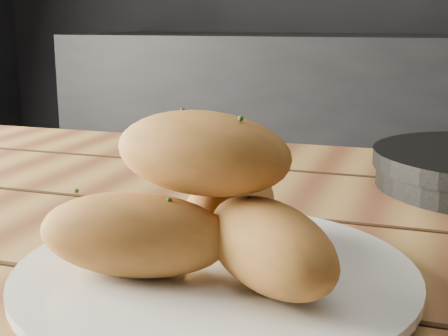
% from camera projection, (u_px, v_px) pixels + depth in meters
% --- Properties ---
extents(plate, '(0.30, 0.30, 0.02)m').
position_uv_depth(plate, '(216.00, 277.00, 0.47)').
color(plate, white).
rests_on(plate, table).
extents(bread_rolls, '(0.24, 0.21, 0.12)m').
position_uv_depth(bread_rolls, '(208.00, 210.00, 0.46)').
color(bread_rolls, '#C17235').
rests_on(bread_rolls, plate).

